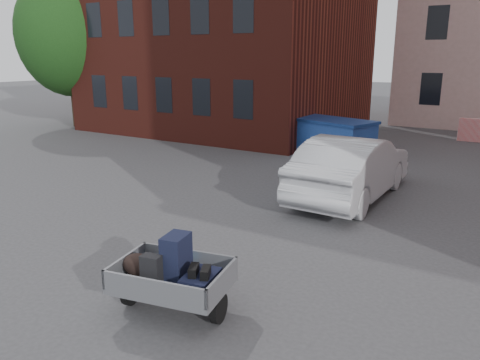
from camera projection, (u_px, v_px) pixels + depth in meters
The scene contains 6 objects.
ground at pixel (246, 243), 9.42m from camera, with size 120.00×120.00×0.00m, color #38383A.
far_building at pixel (174, 51), 36.65m from camera, with size 6.00×6.00×8.00m, color maroon.
tree at pixel (69, 24), 23.65m from camera, with size 5.28×5.28×8.30m.
trailer at pixel (172, 274), 6.70m from camera, with size 1.79×1.93×1.20m.
dumpster at pixel (330, 137), 17.65m from camera, with size 3.55×2.51×1.34m.
silver_car at pixel (352, 167), 12.18m from camera, with size 1.75×5.00×1.65m, color #B9BCC1.
Camera 1 is at (4.55, -7.50, 3.65)m, focal length 35.00 mm.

